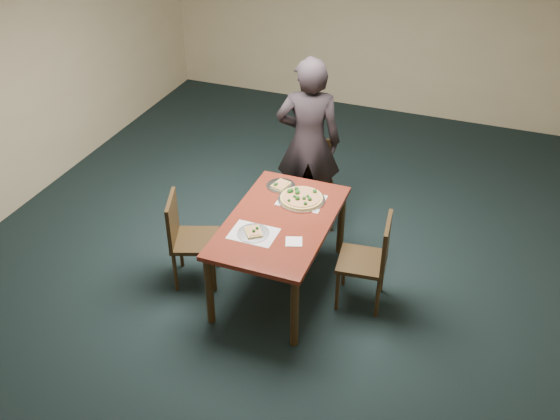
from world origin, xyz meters
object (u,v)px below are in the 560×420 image
(chair_left, at_px, (186,235))
(chair_right, at_px, (371,257))
(diner, at_px, (308,143))
(chair_far, at_px, (313,178))
(slice_plate_near, at_px, (253,232))
(pizza_pan, at_px, (301,198))
(slice_plate_far, at_px, (281,185))
(dining_table, at_px, (280,228))

(chair_left, height_order, chair_right, same)
(chair_left, bearing_deg, diner, -47.15)
(chair_far, relative_size, slice_plate_near, 3.25)
(chair_far, distance_m, pizza_pan, 0.85)
(chair_far, height_order, diner, diner)
(chair_left, distance_m, diner, 1.62)
(chair_right, relative_size, pizza_pan, 2.06)
(diner, distance_m, slice_plate_far, 0.67)
(diner, distance_m, slice_plate_near, 1.47)
(pizza_pan, bearing_deg, dining_table, -101.47)
(chair_far, relative_size, chair_left, 1.00)
(chair_far, bearing_deg, slice_plate_near, -117.05)
(chair_left, distance_m, slice_plate_near, 0.75)
(dining_table, distance_m, chair_left, 0.89)
(chair_right, distance_m, slice_plate_far, 1.17)
(chair_left, height_order, slice_plate_far, chair_left)
(pizza_pan, xyz_separation_m, slice_plate_near, (-0.21, -0.65, -0.01))
(pizza_pan, height_order, slice_plate_far, pizza_pan)
(slice_plate_far, bearing_deg, dining_table, -69.86)
(dining_table, bearing_deg, chair_far, 93.10)
(chair_right, xyz_separation_m, diner, (-0.97, 1.12, 0.41))
(slice_plate_near, bearing_deg, pizza_pan, 72.00)
(dining_table, relative_size, slice_plate_far, 5.36)
(dining_table, bearing_deg, diner, 96.34)
(diner, relative_size, pizza_pan, 4.16)
(chair_right, distance_m, diner, 1.54)
(dining_table, distance_m, diner, 1.21)
(chair_right, bearing_deg, dining_table, -92.58)
(chair_left, bearing_deg, dining_table, -95.00)
(dining_table, relative_size, chair_left, 1.65)
(dining_table, height_order, diner, diner)
(chair_left, height_order, diner, diner)
(slice_plate_far, bearing_deg, chair_left, -130.65)
(chair_right, distance_m, slice_plate_near, 1.07)
(chair_left, bearing_deg, chair_far, -49.42)
(chair_far, relative_size, diner, 0.49)
(chair_far, height_order, slice_plate_far, chair_far)
(diner, bearing_deg, slice_plate_near, 73.71)
(dining_table, xyz_separation_m, chair_far, (-0.06, 1.17, -0.14))
(slice_plate_near, bearing_deg, chair_far, 87.08)
(chair_far, xyz_separation_m, slice_plate_far, (-0.13, -0.64, 0.25))
(chair_left, bearing_deg, chair_right, -100.62)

